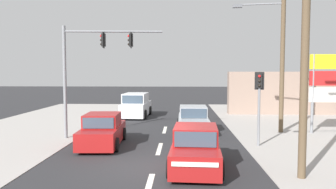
# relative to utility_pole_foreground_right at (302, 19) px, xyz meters

# --- Properties ---
(ground_plane) EXTENTS (140.00, 140.00, 0.00)m
(ground_plane) POSITION_rel_utility_pole_foreground_right_xyz_m (-4.89, 1.09, -5.25)
(ground_plane) COLOR #28282B
(lane_dash_near) EXTENTS (0.20, 2.40, 0.01)m
(lane_dash_near) POSITION_rel_utility_pole_foreground_right_xyz_m (-4.89, -0.91, -5.25)
(lane_dash_near) COLOR silver
(lane_dash_near) RESTS_ON ground
(lane_dash_mid) EXTENTS (0.20, 2.40, 0.01)m
(lane_dash_mid) POSITION_rel_utility_pole_foreground_right_xyz_m (-4.89, 4.09, -5.25)
(lane_dash_mid) COLOR silver
(lane_dash_mid) RESTS_ON ground
(lane_dash_far) EXTENTS (0.20, 2.40, 0.01)m
(lane_dash_far) POSITION_rel_utility_pole_foreground_right_xyz_m (-4.89, 9.09, -5.25)
(lane_dash_far) COLOR silver
(lane_dash_far) RESTS_ON ground
(utility_pole_foreground_right) EXTENTS (3.78, 0.48, 9.78)m
(utility_pole_foreground_right) POSITION_rel_utility_pole_foreground_right_xyz_m (0.00, 0.00, 0.00)
(utility_pole_foreground_right) COLOR brown
(utility_pole_foreground_right) RESTS_ON ground
(utility_pole_midground_right) EXTENTS (3.77, 0.67, 10.42)m
(utility_pole_midground_right) POSITION_rel_utility_pole_foreground_right_xyz_m (1.86, 8.49, 0.33)
(utility_pole_midground_right) COLOR brown
(utility_pole_midground_right) RESTS_ON ground
(traffic_signal_mast) EXTENTS (5.28, 0.55, 6.00)m
(traffic_signal_mast) POSITION_rel_utility_pole_foreground_right_xyz_m (-8.79, 6.43, -1.11)
(traffic_signal_mast) COLOR slate
(traffic_signal_mast) RESTS_ON ground
(pedestal_signal_right_kerb) EXTENTS (0.44, 0.31, 3.56)m
(pedestal_signal_right_kerb) POSITION_rel_utility_pole_foreground_right_xyz_m (-0.19, 4.77, -2.83)
(pedestal_signal_right_kerb) COLOR slate
(pedestal_signal_right_kerb) RESTS_ON ground
(shopping_plaza_sign) EXTENTS (2.10, 0.16, 4.60)m
(shopping_plaza_sign) POSITION_rel_utility_pole_foreground_right_xyz_m (4.54, 8.27, -2.27)
(shopping_plaza_sign) COLOR slate
(shopping_plaza_sign) RESTS_ON ground
(shopfront_wall_far) EXTENTS (12.00, 1.00, 3.60)m
(shopfront_wall_far) POSITION_rel_utility_pole_foreground_right_xyz_m (6.11, 17.09, -3.45)
(shopfront_wall_far) COLOR gray
(shopfront_wall_far) RESTS_ON ground
(sedan_oncoming_mid) EXTENTS (1.90, 4.25, 1.56)m
(sedan_oncoming_mid) POSITION_rel_utility_pole_foreground_right_xyz_m (-3.18, 8.29, -4.55)
(sedan_oncoming_mid) COLOR #A3A8AD
(sedan_oncoming_mid) RESTS_ON ground
(sedan_kerbside_parked) EXTENTS (2.06, 4.32, 1.56)m
(sedan_kerbside_parked) POSITION_rel_utility_pole_foreground_right_xyz_m (-3.35, 1.13, -4.55)
(sedan_kerbside_parked) COLOR maroon
(sedan_kerbside_parked) RESTS_ON ground
(sedan_crossing_left) EXTENTS (2.04, 4.31, 1.56)m
(sedan_crossing_left) POSITION_rel_utility_pole_foreground_right_xyz_m (-7.68, 4.67, -4.55)
(sedan_crossing_left) COLOR maroon
(sedan_crossing_left) RESTS_ON ground
(suv_oncoming_near) EXTENTS (2.20, 4.60, 1.90)m
(suv_oncoming_near) POSITION_rel_utility_pole_foreground_right_xyz_m (-7.48, 14.98, -4.37)
(suv_oncoming_near) COLOR silver
(suv_oncoming_near) RESTS_ON ground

